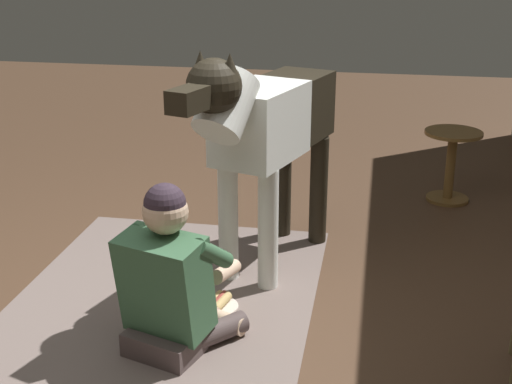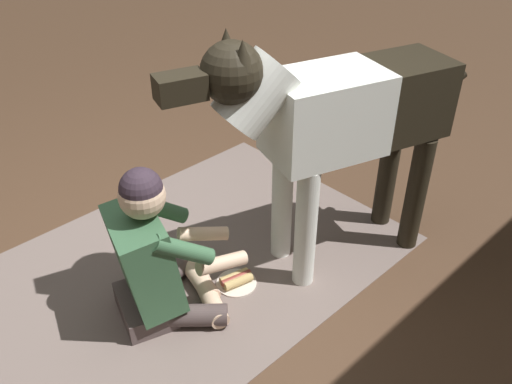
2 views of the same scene
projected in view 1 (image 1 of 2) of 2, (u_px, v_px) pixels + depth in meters
ground_plane at (134, 336)px, 3.47m from camera, size 14.55×14.55×0.00m
area_rug at (150, 322)px, 3.58m from camera, size 2.60×1.62×0.01m
person_sitting_on_floor at (171, 282)px, 3.26m from camera, size 0.69×0.60×0.84m
large_dog at (266, 127)px, 3.88m from camera, size 1.62×0.67×1.36m
hot_dog_on_plate at (218, 303)px, 3.72m from camera, size 0.22×0.22×0.06m
round_side_table at (451, 160)px, 5.12m from camera, size 0.42×0.42×0.54m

